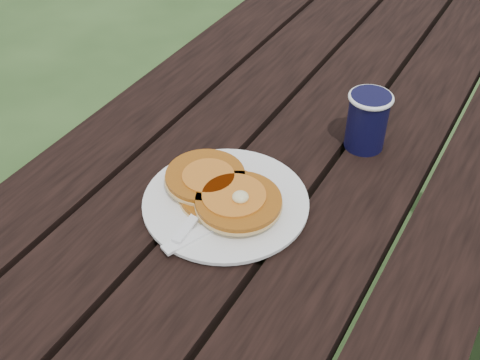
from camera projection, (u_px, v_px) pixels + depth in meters
The scene contains 6 objects.
picnic_table at pixel (285, 284), 1.31m from camera, with size 1.36×1.80×0.75m.
plate at pixel (226, 203), 0.94m from camera, with size 0.25×0.25×0.01m, color white.
pancake_stack at pixel (222, 191), 0.93m from camera, with size 0.20×0.15×0.04m.
knife at pixel (216, 224), 0.90m from camera, with size 0.02×0.18×0.01m, color white.
fork at pixel (194, 218), 0.90m from camera, with size 0.03×0.16×0.01m, color white, non-canonical shape.
coffee_cup at pixel (368, 118), 1.02m from camera, with size 0.08×0.08×0.10m.
Camera 1 is at (0.34, -0.78, 1.40)m, focal length 45.00 mm.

